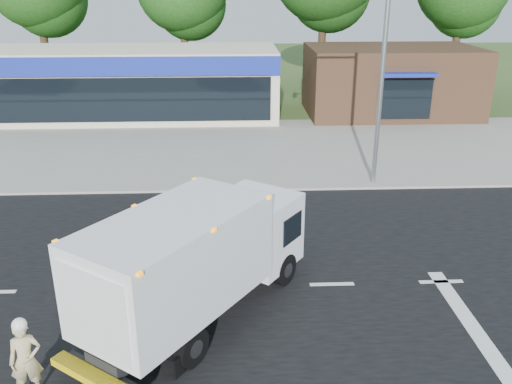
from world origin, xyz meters
TOP-DOWN VIEW (x-y plane):
  - ground at (0.00, 0.00)m, footprint 120.00×120.00m
  - road_asphalt at (0.00, 0.00)m, footprint 60.00×14.00m
  - sidewalk at (0.00, 8.20)m, footprint 60.00×2.40m
  - parking_apron at (0.00, 14.00)m, footprint 60.00×9.00m
  - lane_markings at (1.35, -1.35)m, footprint 55.20×7.00m
  - ems_box_truck at (-3.49, -1.43)m, footprint 5.66×6.73m
  - emergency_worker at (-6.68, -3.87)m, footprint 0.70×0.56m
  - retail_strip_mall at (-9.00, 19.93)m, footprint 18.00×6.20m
  - brown_storefront at (7.00, 19.98)m, footprint 10.00×6.70m
  - traffic_signal_pole at (2.35, 7.60)m, footprint 3.51×0.25m

SIDE VIEW (x-z plane):
  - ground at x=0.00m, z-range 0.00..0.00m
  - road_asphalt at x=0.00m, z-range -0.01..0.01m
  - parking_apron at x=0.00m, z-range 0.00..0.02m
  - lane_markings at x=1.35m, z-range 0.01..0.02m
  - sidewalk at x=0.00m, z-range 0.00..0.12m
  - emergency_worker at x=-6.68m, z-range -0.01..1.76m
  - ems_box_truck at x=-3.49m, z-range 0.23..3.24m
  - brown_storefront at x=7.00m, z-range 0.00..4.00m
  - retail_strip_mall at x=-9.00m, z-range 0.01..4.01m
  - traffic_signal_pole at x=2.35m, z-range 0.92..8.92m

